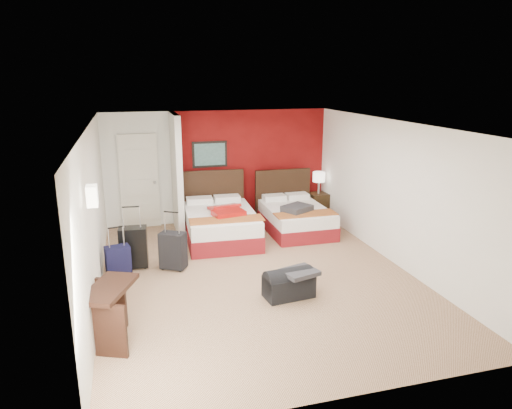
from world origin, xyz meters
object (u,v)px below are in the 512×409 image
object	(u,v)px
bed_left	(221,226)
suitcase_charcoal	(173,252)
bed_right	(296,219)
desk	(111,314)
suitcase_black	(134,248)
duffel_bag	(289,285)
nightstand	(318,205)
suitcase_navy	(118,264)
red_suitcase_open	(226,210)
table_lamp	(319,183)

from	to	relation	value
bed_left	suitcase_charcoal	distance (m)	1.67
bed_right	desk	size ratio (longest dim) A/B	2.00
bed_right	suitcase_black	bearing A→B (deg)	-161.60
bed_left	duffel_bag	xyz separation A→B (m)	(0.48, -2.80, -0.11)
bed_left	nightstand	world-z (taller)	bed_left
nightstand	suitcase_navy	distance (m)	5.10
suitcase_black	desk	size ratio (longest dim) A/B	0.79
red_suitcase_open	suitcase_black	bearing A→B (deg)	-164.28
bed_right	duffel_bag	distance (m)	3.12
nightstand	table_lamp	bearing A→B (deg)	0.00
bed_right	desk	world-z (taller)	desk
suitcase_charcoal	table_lamp	bearing A→B (deg)	61.42
suitcase_navy	duffel_bag	xyz separation A→B (m)	(2.47, -1.35, -0.08)
bed_right	nightstand	distance (m)	1.22
bed_left	desk	distance (m)	3.93
table_lamp	red_suitcase_open	bearing A→B (deg)	-156.47
suitcase_navy	duffel_bag	distance (m)	2.82
desk	suitcase_charcoal	bearing A→B (deg)	88.24
nightstand	table_lamp	xyz separation A→B (m)	(0.00, 0.00, 0.54)
bed_right	table_lamp	xyz separation A→B (m)	(0.86, 0.86, 0.56)
table_lamp	desk	xyz separation A→B (m)	(-4.58, -4.30, -0.46)
nightstand	suitcase_charcoal	distance (m)	4.23
bed_left	bed_right	xyz separation A→B (m)	(1.66, 0.09, -0.03)
bed_left	bed_right	distance (m)	1.66
red_suitcase_open	duffel_bag	xyz separation A→B (m)	(0.38, -2.70, -0.46)
bed_right	red_suitcase_open	distance (m)	1.61
nightstand	desk	xyz separation A→B (m)	(-4.58, -4.30, 0.08)
suitcase_charcoal	desk	bearing A→B (deg)	-85.43
duffel_bag	suitcase_black	bearing A→B (deg)	134.48
bed_left	suitcase_black	world-z (taller)	suitcase_black
bed_left	nightstand	distance (m)	2.69
suitcase_black	duffel_bag	distance (m)	2.84
red_suitcase_open	duffel_bag	bearing A→B (deg)	-92.92
bed_right	suitcase_charcoal	xyz separation A→B (m)	(-2.74, -1.36, 0.05)
red_suitcase_open	desk	size ratio (longest dim) A/B	0.94
desk	bed_right	bearing A→B (deg)	66.17
red_suitcase_open	desk	bearing A→B (deg)	-134.56
nightstand	duffel_bag	xyz separation A→B (m)	(-2.04, -3.75, -0.10)
bed_right	nightstand	xyz separation A→B (m)	(0.86, 0.86, 0.02)
table_lamp	bed_right	bearing A→B (deg)	-134.88
red_suitcase_open	desk	xyz separation A→B (m)	(-2.16, -3.25, -0.27)
duffel_bag	suitcase_charcoal	bearing A→B (deg)	128.99
red_suitcase_open	nightstand	xyz separation A→B (m)	(2.42, 1.05, -0.35)
red_suitcase_open	bed_left	bearing A→B (deg)	124.04
table_lamp	suitcase_navy	world-z (taller)	table_lamp
table_lamp	desk	bearing A→B (deg)	-136.76
duffel_bag	table_lamp	bearing A→B (deg)	54.77
red_suitcase_open	desk	world-z (taller)	desk
nightstand	table_lamp	distance (m)	0.54
table_lamp	duffel_bag	size ratio (longest dim) A/B	0.69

